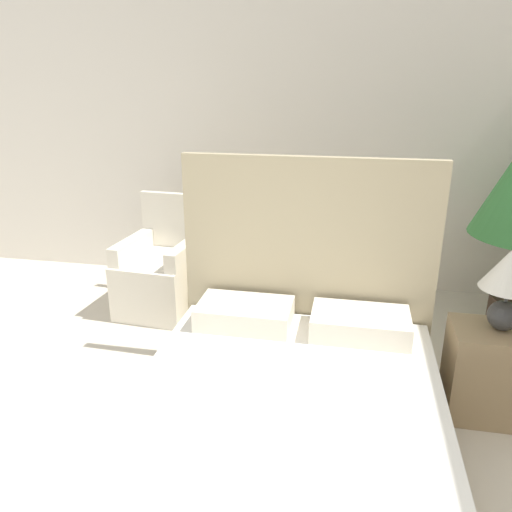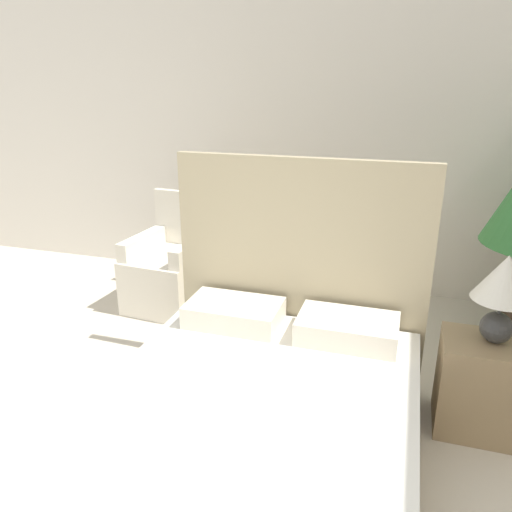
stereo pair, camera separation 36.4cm
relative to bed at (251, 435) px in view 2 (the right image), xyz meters
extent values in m
cube|color=silver|center=(-0.28, 2.67, 1.17)|extent=(10.00, 0.06, 2.90)
cube|color=#8C7A5B|center=(0.00, -0.12, -0.16)|extent=(1.56, 2.20, 0.24)
cube|color=white|center=(0.00, -0.12, 0.07)|extent=(1.53, 2.15, 0.22)
cube|color=tan|center=(0.00, 1.01, 0.46)|extent=(1.59, 0.06, 1.47)
cube|color=silver|center=(-0.35, 0.76, 0.25)|extent=(0.58, 0.36, 0.14)
cube|color=silver|center=(0.35, 0.76, 0.25)|extent=(0.58, 0.36, 0.14)
cube|color=silver|center=(-1.32, 1.75, -0.04)|extent=(0.65, 0.75, 0.47)
cube|color=silver|center=(-1.29, 2.08, 0.44)|extent=(0.60, 0.10, 0.49)
cube|color=silver|center=(-1.56, 1.77, 0.27)|extent=(0.15, 0.65, 0.16)
cube|color=silver|center=(-1.07, 1.74, 0.27)|extent=(0.15, 0.65, 0.16)
cube|color=silver|center=(-0.32, 1.75, -0.04)|extent=(0.68, 0.78, 0.47)
cube|color=silver|center=(-0.27, 2.08, 0.44)|extent=(0.60, 0.14, 0.49)
cube|color=silver|center=(-0.56, 1.79, 0.27)|extent=(0.18, 0.65, 0.16)
cube|color=silver|center=(-0.07, 1.72, 0.27)|extent=(0.18, 0.65, 0.16)
cube|color=#937A56|center=(1.14, 0.77, 0.00)|extent=(0.53, 0.38, 0.56)
sphere|color=#333333|center=(1.14, 0.79, 0.37)|extent=(0.17, 0.17, 0.17)
cylinder|color=#333333|center=(1.14, 0.79, 0.49)|extent=(0.02, 0.02, 0.08)
cone|color=silver|center=(1.14, 0.79, 0.66)|extent=(0.32, 0.32, 0.25)
cylinder|color=gold|center=(-0.82, 1.78, -0.02)|extent=(0.35, 0.35, 0.52)
camera|label=1|loc=(0.26, -1.97, 1.63)|focal=35.00mm
camera|label=2|loc=(0.62, -1.88, 1.63)|focal=35.00mm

